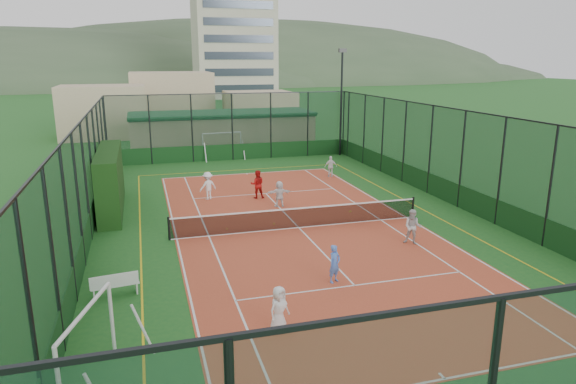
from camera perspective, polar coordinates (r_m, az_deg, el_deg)
The scene contains 20 objects.
ground at distance 23.50m, azimuth 1.22°, elevation -4.02°, with size 300.00×300.00×0.00m, color #1E5922.
court_slab at distance 23.50m, azimuth 1.22°, elevation -4.01°, with size 11.17×23.97×0.01m, color #AE3F26.
tennis_net at distance 23.34m, azimuth 1.23°, elevation -2.79°, with size 11.67×0.12×1.06m, color black, non-canonical shape.
perimeter_fence at distance 22.82m, azimuth 1.26°, elevation 1.94°, with size 18.12×34.12×5.00m, color #103221, non-canonical shape.
floodlight_ne at distance 40.95m, azimuth 5.93°, elevation 9.80°, with size 0.60×0.26×8.25m, color black, non-canonical shape.
clubhouse at distance 44.16m, azimuth -7.32°, elevation 6.78°, with size 15.20×7.20×3.15m, color tan, non-canonical shape.
apartment_tower at distance 105.19m, azimuth -6.15°, elevation 18.63°, with size 15.00×12.00×30.00m, color beige.
distant_hills at distance 171.55m, azimuth -14.14°, elevation 11.69°, with size 200.00×60.00×24.00m, color #384C33, non-canonical shape.
hedge_left at distance 27.38m, azimuth -19.14°, elevation 1.20°, with size 1.05×7.03×3.08m, color black.
white_bench at distance 17.80m, azimuth -18.68°, elevation -9.66°, with size 1.51×0.42×0.85m, color white, non-canonical shape.
futsal_goal_near at distance 13.20m, azimuth -21.25°, elevation -16.08°, with size 0.89×3.07×1.98m, color white, non-canonical shape.
futsal_goal_far at distance 39.91m, azimuth -7.34°, elevation 5.11°, with size 3.09×0.90×1.99m, color white, non-canonical shape.
child_near_left at distance 14.79m, azimuth -1.00°, elevation -12.87°, with size 0.66×0.43×1.35m, color white.
child_near_mid at distance 17.85m, azimuth 5.20°, elevation -7.94°, with size 0.49×0.32×1.34m, color #5081E2.
child_near_right at distance 21.88m, azimuth 13.69°, elevation -3.80°, with size 0.72×0.56×1.49m, color silver.
child_far_left at distance 28.33m, azimuth -8.89°, elevation 0.69°, with size 0.99×0.57×1.53m, color white.
child_far_right at distance 33.51m, azimuth 4.77°, elevation 2.84°, with size 0.81×0.34×1.38m, color white.
child_far_back at distance 26.66m, azimuth -0.96°, elevation -0.19°, with size 1.27×0.40×1.37m, color white.
coach at distance 28.30m, azimuth -3.43°, elevation 0.87°, with size 0.76×0.59×1.57m, color #B61413.
tennis_balls at distance 24.73m, azimuth 1.67°, elevation -2.96°, with size 6.52×1.06×0.07m.
Camera 1 is at (-6.64, -21.25, 7.51)m, focal length 32.00 mm.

